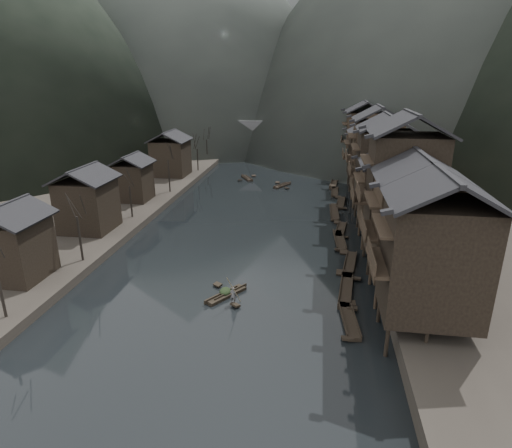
# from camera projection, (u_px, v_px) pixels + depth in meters

# --- Properties ---
(water) EXTENTS (300.00, 300.00, 0.00)m
(water) POSITION_uv_depth(u_px,v_px,m) (229.00, 281.00, 43.92)
(water) COLOR black
(water) RESTS_ON ground
(right_bank) EXTENTS (40.00, 200.00, 1.80)m
(right_bank) POSITION_uv_depth(u_px,v_px,m) (468.00, 188.00, 76.09)
(right_bank) COLOR #2D2823
(right_bank) RESTS_ON ground
(left_bank) EXTENTS (40.00, 200.00, 1.20)m
(left_bank) POSITION_uv_depth(u_px,v_px,m) (99.00, 176.00, 85.88)
(left_bank) COLOR #2D2823
(left_bank) RESTS_ON ground
(stilt_houses) EXTENTS (9.00, 67.60, 16.83)m
(stilt_houses) POSITION_uv_depth(u_px,v_px,m) (386.00, 162.00, 56.41)
(stilt_houses) COLOR black
(stilt_houses) RESTS_ON ground
(left_houses) EXTENTS (8.10, 53.20, 8.73)m
(left_houses) POSITION_uv_depth(u_px,v_px,m) (121.00, 176.00, 63.64)
(left_houses) COLOR black
(left_houses) RESTS_ON left_bank
(bare_trees) EXTENTS (3.95, 73.95, 7.90)m
(bare_trees) POSITION_uv_depth(u_px,v_px,m) (147.00, 170.00, 64.17)
(bare_trees) COLOR black
(bare_trees) RESTS_ON left_bank
(moored_sampans) EXTENTS (2.95, 60.74, 0.47)m
(moored_sampans) POSITION_uv_depth(u_px,v_px,m) (339.00, 219.00, 61.85)
(moored_sampans) COLOR black
(moored_sampans) RESTS_ON water
(midriver_boats) EXTENTS (10.73, 9.94, 0.44)m
(midriver_boats) POSITION_uv_depth(u_px,v_px,m) (264.00, 181.00, 83.60)
(midriver_boats) COLOR black
(midriver_boats) RESTS_ON water
(stone_bridge) EXTENTS (40.00, 6.00, 9.00)m
(stone_bridge) POSITION_uv_depth(u_px,v_px,m) (286.00, 136.00, 109.38)
(stone_bridge) COLOR #4C4C4F
(stone_bridge) RESTS_ON ground
(hero_sampan) EXTENTS (3.52, 4.59, 0.44)m
(hero_sampan) POSITION_uv_depth(u_px,v_px,m) (226.00, 294.00, 40.83)
(hero_sampan) COLOR black
(hero_sampan) RESTS_ON water
(cargo_heap) EXTENTS (1.10, 1.44, 0.66)m
(cargo_heap) POSITION_uv_depth(u_px,v_px,m) (225.00, 288.00, 40.84)
(cargo_heap) COLOR black
(cargo_heap) RESTS_ON hero_sampan
(boatman) EXTENTS (0.64, 0.48, 1.60)m
(boatman) POSITION_uv_depth(u_px,v_px,m) (233.00, 293.00, 39.01)
(boatman) COLOR #5B5B5E
(boatman) RESTS_ON hero_sampan
(bamboo_pole) EXTENTS (1.12, 2.09, 3.87)m
(bamboo_pole) POSITION_uv_depth(u_px,v_px,m) (235.00, 266.00, 38.08)
(bamboo_pole) COLOR #8C7A51
(bamboo_pole) RESTS_ON boatman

